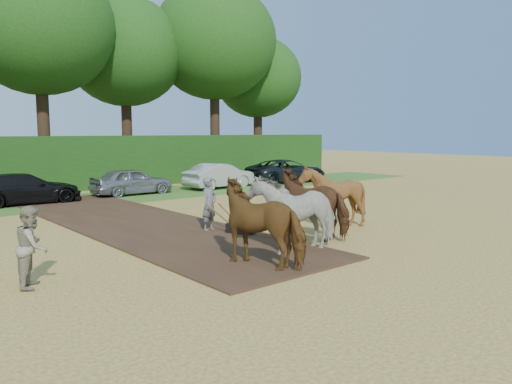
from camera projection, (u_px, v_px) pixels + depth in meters
The scene contains 7 objects.
ground at pixel (217, 273), 11.53m from camera, with size 120.00×120.00×0.00m, color gold.
earth_strip at pixel (136, 222), 17.79m from camera, with size 4.50×17.00×0.05m, color #472D1C.
grass_verge at pixel (32, 205), 22.14m from camera, with size 50.00×5.00×0.03m, color #38601E.
hedgerow at pixel (4, 166), 25.37m from camera, with size 46.00×1.60×3.00m, color #14380F.
spectator_near at pixel (32, 246), 10.43m from camera, with size 0.84×0.65×1.73m, color #B8AF91.
plough_team at pixel (302, 207), 14.61m from camera, with size 7.05×5.98×2.12m.
parked_cars at pixel (100, 184), 24.16m from camera, with size 30.92×3.21×1.47m.
Camera 1 is at (-6.55, -9.15, 3.26)m, focal length 35.00 mm.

